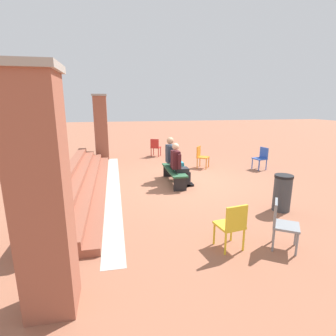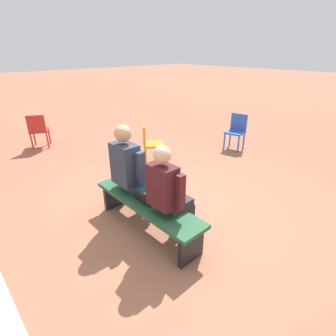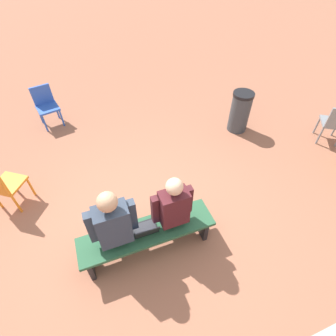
# 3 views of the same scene
# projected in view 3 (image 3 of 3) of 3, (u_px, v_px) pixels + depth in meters

# --- Properties ---
(ground_plane) EXTENTS (60.00, 60.00, 0.00)m
(ground_plane) POSITION_uv_depth(u_px,v_px,m) (143.00, 227.00, 3.97)
(ground_plane) COLOR #9E6047
(bench) EXTENTS (1.80, 0.44, 0.45)m
(bench) POSITION_uv_depth(u_px,v_px,m) (147.00, 234.00, 3.48)
(bench) COLOR #285638
(bench) RESTS_ON ground
(person_student) EXTENTS (0.53, 0.67, 1.33)m
(person_student) POSITION_uv_depth(u_px,v_px,m) (171.00, 207.00, 3.36)
(person_student) COLOR #232328
(person_student) RESTS_ON ground
(person_adult) EXTENTS (0.58, 0.73, 1.41)m
(person_adult) POSITION_uv_depth(u_px,v_px,m) (113.00, 223.00, 3.15)
(person_adult) COLOR teal
(person_adult) RESTS_ON ground
(laptop) EXTENTS (0.32, 0.29, 0.21)m
(laptop) POSITION_uv_depth(u_px,v_px,m) (146.00, 230.00, 3.36)
(laptop) COLOR black
(laptop) RESTS_ON bench
(plastic_chair_near_bench_right) EXTENTS (0.58, 0.58, 0.84)m
(plastic_chair_near_bench_right) POSITION_uv_depth(u_px,v_px,m) (335.00, 122.00, 5.05)
(plastic_chair_near_bench_right) COLOR gray
(plastic_chair_near_bench_right) RESTS_ON ground
(plastic_chair_far_right) EXTENTS (0.59, 0.59, 0.84)m
(plastic_chair_far_right) POSITION_uv_depth(u_px,v_px,m) (3.00, 185.00, 3.92)
(plastic_chair_far_right) COLOR orange
(plastic_chair_far_right) RESTS_ON ground
(plastic_chair_by_pillar) EXTENTS (0.50, 0.50, 0.84)m
(plastic_chair_by_pillar) POSITION_uv_depth(u_px,v_px,m) (46.00, 104.00, 5.52)
(plastic_chair_by_pillar) COLOR #2D56B7
(plastic_chair_by_pillar) RESTS_ON ground
(litter_bin) EXTENTS (0.42, 0.42, 0.86)m
(litter_bin) POSITION_uv_depth(u_px,v_px,m) (240.00, 112.00, 5.39)
(litter_bin) COLOR #383D42
(litter_bin) RESTS_ON ground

